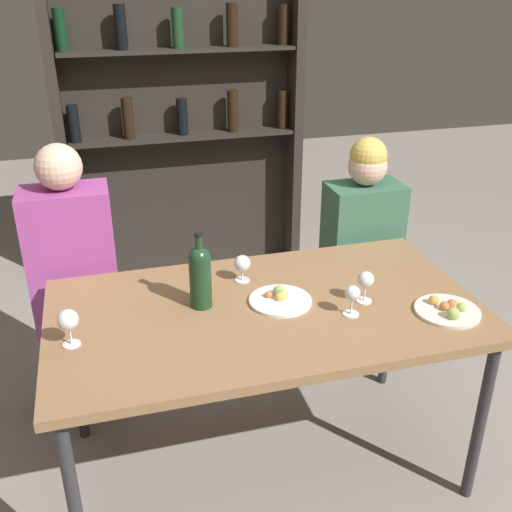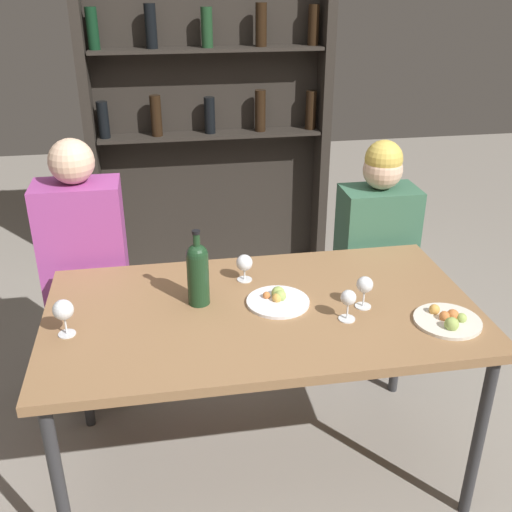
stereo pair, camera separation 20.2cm
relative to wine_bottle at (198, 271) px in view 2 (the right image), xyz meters
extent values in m
plane|color=gray|center=(0.23, -0.07, -0.90)|extent=(10.00, 10.00, 0.00)
cube|color=olive|center=(0.23, -0.07, -0.15)|extent=(1.59, 0.87, 0.04)
cylinder|color=#2D2D30|center=(-0.51, -0.45, -0.53)|extent=(0.04, 0.04, 0.73)
cylinder|color=#2D2D30|center=(0.96, -0.45, -0.53)|extent=(0.04, 0.04, 0.73)
cylinder|color=#2D2D30|center=(-0.51, 0.30, -0.53)|extent=(0.04, 0.04, 0.73)
cylinder|color=#2D2D30|center=(0.96, 0.30, -0.53)|extent=(0.04, 0.04, 0.73)
cube|color=#28231E|center=(0.23, 1.87, 0.16)|extent=(1.46, 0.02, 2.13)
cube|color=#28231E|center=(-0.51, 1.76, 0.16)|extent=(0.06, 0.18, 2.13)
cube|color=#28231E|center=(0.96, 1.76, 0.16)|extent=(0.06, 0.18, 2.13)
cube|color=#28231E|center=(0.23, 1.76, 0.05)|extent=(1.38, 0.18, 0.02)
cylinder|color=black|center=(-0.42, 1.76, 0.17)|extent=(0.07, 0.07, 0.22)
cylinder|color=black|center=(-0.10, 1.76, 0.18)|extent=(0.07, 0.07, 0.25)
cylinder|color=black|center=(0.23, 1.77, 0.17)|extent=(0.07, 0.07, 0.22)
cylinder|color=black|center=(0.54, 1.77, 0.19)|extent=(0.07, 0.07, 0.26)
cylinder|color=black|center=(0.87, 1.77, 0.18)|extent=(0.07, 0.07, 0.24)
cube|color=#28231E|center=(0.23, 1.76, 0.56)|extent=(1.38, 0.18, 0.02)
cylinder|color=black|center=(-0.43, 1.77, 0.69)|extent=(0.07, 0.07, 0.23)
cylinder|color=black|center=(-0.10, 1.77, 0.70)|extent=(0.07, 0.07, 0.25)
cylinder|color=#19381E|center=(0.22, 1.76, 0.69)|extent=(0.07, 0.07, 0.22)
cylinder|color=black|center=(0.55, 1.76, 0.70)|extent=(0.07, 0.07, 0.24)
cylinder|color=black|center=(0.87, 1.77, 0.69)|extent=(0.07, 0.07, 0.23)
cylinder|color=#19381E|center=(0.00, 0.00, -0.03)|extent=(0.08, 0.08, 0.20)
sphere|color=#19381E|center=(0.00, 0.00, 0.07)|extent=(0.08, 0.08, 0.08)
cylinder|color=#19381E|center=(0.00, 0.00, 0.11)|extent=(0.03, 0.03, 0.08)
cylinder|color=black|center=(0.00, 0.00, 0.16)|extent=(0.03, 0.03, 0.01)
cylinder|color=silver|center=(-0.47, -0.14, -0.13)|extent=(0.06, 0.06, 0.00)
cylinder|color=silver|center=(-0.47, -0.14, -0.09)|extent=(0.01, 0.01, 0.07)
sphere|color=silver|center=(-0.47, -0.14, -0.03)|extent=(0.07, 0.07, 0.07)
cylinder|color=silver|center=(0.51, -0.21, -0.13)|extent=(0.06, 0.06, 0.00)
cylinder|color=silver|center=(0.51, -0.21, -0.09)|extent=(0.01, 0.01, 0.07)
sphere|color=silver|center=(0.51, -0.21, -0.04)|extent=(0.06, 0.06, 0.06)
cylinder|color=silver|center=(0.19, 0.15, -0.13)|extent=(0.06, 0.06, 0.00)
cylinder|color=silver|center=(0.19, 0.15, -0.10)|extent=(0.01, 0.01, 0.06)
sphere|color=silver|center=(0.19, 0.15, -0.05)|extent=(0.07, 0.07, 0.07)
cylinder|color=silver|center=(0.60, -0.13, -0.13)|extent=(0.06, 0.06, 0.00)
cylinder|color=silver|center=(0.60, -0.13, -0.09)|extent=(0.01, 0.01, 0.07)
sphere|color=silver|center=(0.60, -0.13, -0.04)|extent=(0.06, 0.06, 0.06)
cylinder|color=white|center=(0.29, -0.05, -0.13)|extent=(0.24, 0.24, 0.01)
sphere|color=gold|center=(0.29, -0.05, -0.11)|extent=(0.04, 0.04, 0.04)
sphere|color=#C67038|center=(0.25, -0.02, -0.11)|extent=(0.03, 0.03, 0.03)
sphere|color=#99B256|center=(0.30, -0.04, -0.11)|extent=(0.05, 0.05, 0.05)
sphere|color=#99B256|center=(0.30, -0.02, -0.11)|extent=(0.05, 0.05, 0.05)
cylinder|color=silver|center=(0.85, -0.29, -0.13)|extent=(0.24, 0.24, 0.01)
sphere|color=#99B256|center=(0.84, -0.34, -0.11)|extent=(0.05, 0.05, 0.05)
sphere|color=#C67038|center=(0.84, -0.28, -0.11)|extent=(0.04, 0.04, 0.04)
sphere|color=#C67038|center=(0.87, -0.28, -0.11)|extent=(0.04, 0.04, 0.04)
sphere|color=#99B256|center=(0.90, -0.30, -0.11)|extent=(0.04, 0.04, 0.04)
sphere|color=gold|center=(0.83, -0.23, -0.11)|extent=(0.04, 0.04, 0.04)
cube|color=#26262B|center=(-0.47, 0.52, -0.67)|extent=(0.33, 0.22, 0.45)
cube|color=#9E3F8C|center=(-0.47, 0.52, -0.13)|extent=(0.36, 0.22, 0.64)
sphere|color=beige|center=(-0.47, 0.52, 0.28)|extent=(0.19, 0.19, 0.19)
cube|color=#26262B|center=(0.89, 0.52, -0.67)|extent=(0.32, 0.22, 0.45)
cube|color=#38664C|center=(0.89, 0.52, -0.18)|extent=(0.35, 0.22, 0.53)
sphere|color=beige|center=(0.89, 0.52, 0.18)|extent=(0.18, 0.18, 0.18)
sphere|color=gold|center=(0.89, 0.52, 0.23)|extent=(0.17, 0.17, 0.17)
camera|label=1|loc=(-0.31, -1.91, 1.00)|focal=42.00mm
camera|label=2|loc=(-0.12, -1.95, 1.00)|focal=42.00mm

